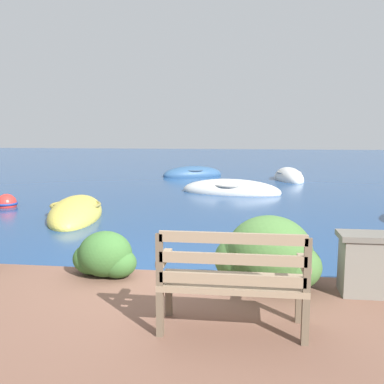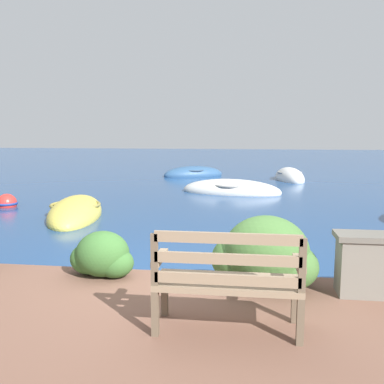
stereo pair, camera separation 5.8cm
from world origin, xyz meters
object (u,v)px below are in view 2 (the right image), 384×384
(rowboat_nearest, at_px, (76,213))
(rowboat_outer, at_px, (289,178))
(rowboat_distant, at_px, (193,175))
(rowboat_far, at_px, (231,191))
(park_bench, at_px, (227,279))
(mooring_buoy, at_px, (7,203))

(rowboat_nearest, xyz_separation_m, rowboat_outer, (5.57, 7.96, 0.01))
(rowboat_nearest, distance_m, rowboat_distant, 9.09)
(rowboat_nearest, xyz_separation_m, rowboat_far, (3.42, 4.18, 0.00))
(rowboat_outer, xyz_separation_m, rowboat_distant, (-3.98, 0.98, -0.01))
(park_bench, distance_m, mooring_buoy, 8.99)
(rowboat_outer, bearing_deg, mooring_buoy, -59.79)
(rowboat_outer, bearing_deg, rowboat_nearest, -46.74)
(rowboat_nearest, relative_size, mooring_buoy, 5.98)
(rowboat_outer, distance_m, mooring_buoy, 10.52)
(rowboat_nearest, height_order, rowboat_distant, rowboat_distant)
(rowboat_nearest, height_order, mooring_buoy, rowboat_nearest)
(park_bench, height_order, mooring_buoy, park_bench)
(park_bench, xyz_separation_m, rowboat_outer, (1.80, 13.68, -0.63))
(rowboat_outer, relative_size, rowboat_distant, 0.88)
(park_bench, relative_size, rowboat_nearest, 0.38)
(rowboat_far, relative_size, rowboat_outer, 1.36)
(rowboat_far, distance_m, rowboat_outer, 4.36)
(park_bench, distance_m, rowboat_nearest, 6.88)
(park_bench, relative_size, mooring_buoy, 2.30)
(rowboat_outer, xyz_separation_m, mooring_buoy, (-7.83, -7.03, 0.01))
(rowboat_far, height_order, mooring_buoy, rowboat_far)
(rowboat_far, bearing_deg, rowboat_distant, 122.32)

